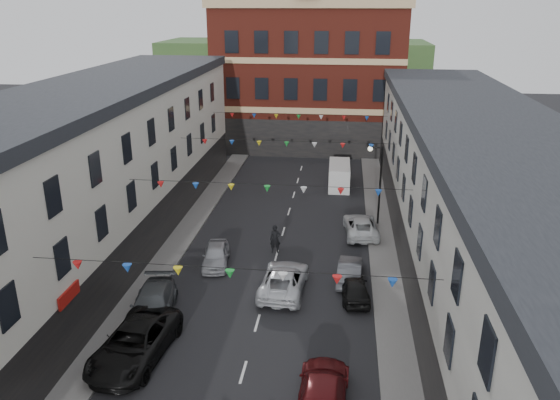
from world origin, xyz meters
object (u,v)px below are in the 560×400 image
at_px(street_lamp, 377,175).
at_px(moving_car, 284,279).
at_px(car_right_c, 323,391).
at_px(car_right_d, 355,288).
at_px(white_van, 339,175).
at_px(car_right_f, 361,226).
at_px(car_right_e, 350,271).
at_px(car_left_e, 216,255).
at_px(car_left_d, 153,305).
at_px(pedestrian, 275,239).
at_px(car_left_c, 135,343).

height_order(street_lamp, moving_car, street_lamp).
distance_m(car_right_c, moving_car, 9.60).
xyz_separation_m(car_right_d, white_van, (-1.17, 19.62, 0.41)).
height_order(street_lamp, white_van, street_lamp).
bearing_deg(white_van, car_right_f, -81.75).
bearing_deg(car_right_e, car_right_d, 100.37).
bearing_deg(car_left_e, car_left_d, -114.42).
bearing_deg(moving_car, white_van, -95.46).
bearing_deg(car_right_c, car_left_e, -56.71).
height_order(car_right_d, white_van, white_van).
distance_m(car_right_f, white_van, 10.75).
bearing_deg(car_right_f, street_lamp, -124.90).
bearing_deg(white_van, car_right_c, -91.26).
bearing_deg(car_right_e, street_lamp, -98.59).
xyz_separation_m(car_right_f, white_van, (-1.70, 10.61, 0.38)).
bearing_deg(pedestrian, car_right_f, 27.88).
xyz_separation_m(car_right_c, car_right_d, (1.37, 8.88, -0.09)).
xyz_separation_m(car_right_c, car_right_f, (1.90, 17.89, -0.06)).
bearing_deg(car_right_d, car_right_f, -99.83).
distance_m(car_left_e, car_right_c, 14.01).
bearing_deg(moving_car, car_right_c, 108.65).
xyz_separation_m(street_lamp, pedestrian, (-6.69, -5.54, -2.95)).
height_order(street_lamp, car_left_c, street_lamp).
relative_size(car_right_c, car_right_d, 1.34).
bearing_deg(moving_car, car_right_d, 177.79).
relative_size(car_right_d, car_right_e, 0.96).
bearing_deg(car_right_c, white_van, -88.03).
bearing_deg(street_lamp, moving_car, -117.89).
xyz_separation_m(street_lamp, car_left_c, (-11.67, -17.55, -3.09)).
distance_m(car_left_c, car_left_e, 9.94).
relative_size(car_left_d, white_van, 1.08).
height_order(car_left_c, car_right_e, car_left_c).
bearing_deg(car_left_d, car_right_e, 19.42).
height_order(car_left_d, car_right_c, car_left_d).
bearing_deg(car_right_d, car_left_d, 10.72).
distance_m(car_right_d, white_van, 19.66).
relative_size(street_lamp, car_left_c, 1.02).
height_order(street_lamp, car_right_d, street_lamp).
bearing_deg(pedestrian, car_left_d, -127.21).
relative_size(car_left_e, white_van, 0.82).
bearing_deg(moving_car, car_left_d, 31.91).
xyz_separation_m(car_left_c, moving_car, (6.10, 7.04, -0.09)).
bearing_deg(pedestrian, white_van, 69.33).
distance_m(street_lamp, moving_car, 12.31).
relative_size(car_left_c, moving_car, 1.13).
bearing_deg(white_van, pedestrian, -106.26).
bearing_deg(moving_car, car_left_e, -28.41).
xyz_separation_m(car_left_d, moving_car, (6.47, 3.59, -0.02)).
distance_m(street_lamp, car_left_c, 21.30).
distance_m(car_right_d, moving_car, 4.01).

